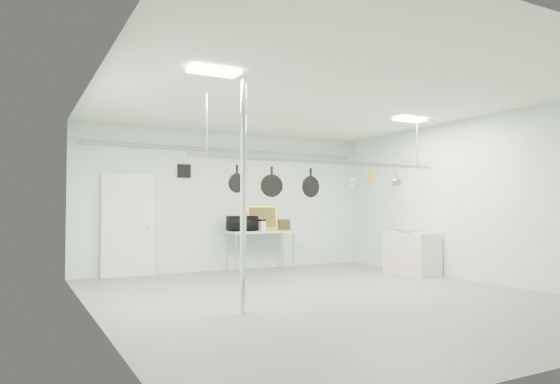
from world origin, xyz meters
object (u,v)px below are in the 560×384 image
skillet_left (237,178)px  coffee_canister (262,226)px  skillet_right (311,182)px  skillet_mid (272,182)px  microwave (242,224)px  prep_table (260,234)px  fruit_bowl (405,230)px  pot_rack (324,160)px  chrome_pole (243,194)px  side_cabinet (411,253)px

skillet_left → coffee_canister: bearing=48.0°
skillet_left → skillet_right: (1.33, 0.00, -0.03)m
skillet_mid → microwave: bearing=88.3°
prep_table → fruit_bowl: (2.46, -2.11, 0.12)m
pot_rack → skillet_mid: (-1.01, 0.00, -0.39)m
prep_table → skillet_mid: 3.73m
chrome_pole → prep_table: (2.30, 4.20, -0.77)m
side_cabinet → fruit_bowl: size_ratio=2.88×
microwave → prep_table: bearing=-178.6°
pot_rack → microwave: (-0.05, 3.31, -1.15)m
pot_rack → skillet_mid: size_ratio=9.78×
skillet_right → pot_rack: bearing=-6.7°
pot_rack → microwave: size_ratio=7.70×
pot_rack → skillet_mid: bearing=180.0°
prep_table → fruit_bowl: size_ratio=3.84×
prep_table → skillet_left: (-2.01, -3.30, 1.04)m
fruit_bowl → prep_table: bearing=139.3°
skillet_mid → fruit_bowl: bearing=31.5°
prep_table → microwave: (-0.45, 0.01, 0.25)m
fruit_bowl → skillet_mid: 4.14m
coffee_canister → skillet_left: (-2.04, -3.25, 0.86)m
fruit_bowl → skillet_mid: (-3.86, -1.19, 0.89)m
chrome_pole → coffee_canister: (2.33, 4.15, -0.58)m
pot_rack → fruit_bowl: size_ratio=11.53×
side_cabinet → chrome_pole: bearing=-157.6°
coffee_canister → skillet_right: skillet_right is taller
skillet_mid → chrome_pole: bearing=-120.4°
prep_table → pot_rack: pot_rack is taller
side_cabinet → coffee_canister: 3.36m
chrome_pole → skillet_right: chrome_pole is taller
skillet_mid → skillet_right: same height
fruit_bowl → skillet_left: bearing=-165.1°
coffee_canister → skillet_left: skillet_left is taller
microwave → fruit_bowl: microwave is taller
skillet_left → skillet_mid: (0.60, 0.00, -0.04)m
fruit_bowl → coffee_canister: bearing=139.7°
chrome_pole → skillet_right: size_ratio=6.73×
skillet_left → skillet_right: bearing=-10.0°
skillet_left → fruit_bowl: bearing=4.9°
coffee_canister → skillet_left: size_ratio=0.53×
chrome_pole → skillet_mid: (0.89, 0.90, 0.24)m
coffee_canister → fruit_bowl: (2.43, -2.06, -0.07)m
side_cabinet → fruit_bowl: (-0.09, 0.09, 0.50)m
chrome_pole → prep_table: bearing=61.3°
pot_rack → side_cabinet: bearing=20.4°
side_cabinet → skillet_mid: skillet_mid is taller
chrome_pole → skillet_left: chrome_pole is taller
skillet_mid → skillet_right: (0.73, 0.00, 0.01)m
coffee_canister → fruit_bowl: size_ratio=0.54×
chrome_pole → fruit_bowl: 5.24m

